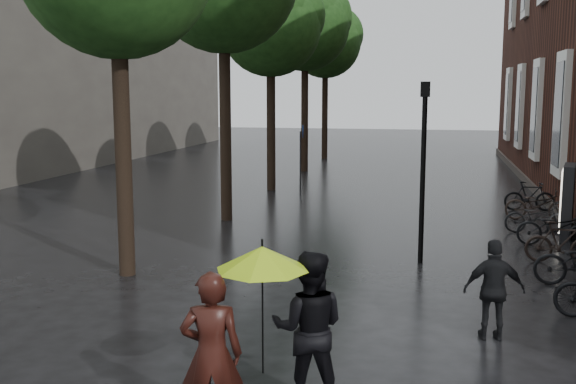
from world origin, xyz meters
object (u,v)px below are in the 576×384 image
(person_black, at_px, (309,328))
(pedestrian_walking, at_px, (494,290))
(lamp_post, at_px, (423,155))
(parked_bicycles, at_px, (561,236))
(ad_lightbox, at_px, (567,202))
(person_burgundy, at_px, (212,355))

(person_black, bearing_deg, pedestrian_walking, -137.43)
(person_black, xyz_separation_m, lamp_post, (1.14, 6.97, 1.42))
(pedestrian_walking, relative_size, parked_bicycles, 0.12)
(ad_lightbox, distance_m, lamp_post, 4.96)
(person_burgundy, xyz_separation_m, lamp_post, (2.01, 7.95, 1.43))
(parked_bicycles, bearing_deg, person_burgundy, -118.79)
(parked_bicycles, xyz_separation_m, lamp_post, (-3.04, -1.24, 1.88))
(person_black, relative_size, lamp_post, 0.48)
(person_burgundy, xyz_separation_m, ad_lightbox, (5.50, 11.18, 0.02))
(person_burgundy, xyz_separation_m, pedestrian_walking, (3.17, 3.61, -0.15))
(person_burgundy, bearing_deg, person_black, -145.94)
(person_burgundy, relative_size, pedestrian_walking, 1.20)
(person_burgundy, bearing_deg, parked_bicycles, -133.30)
(pedestrian_walking, bearing_deg, ad_lightbox, -114.45)
(person_black, height_order, parked_bicycles, person_black)
(person_burgundy, distance_m, parked_bicycles, 10.50)
(parked_bicycles, xyz_separation_m, ad_lightbox, (0.45, 1.99, 0.47))
(lamp_post, bearing_deg, parked_bicycles, 22.11)
(person_burgundy, xyz_separation_m, person_black, (0.87, 0.98, 0.01))
(pedestrian_walking, bearing_deg, person_black, 41.54)
(person_burgundy, height_order, pedestrian_walking, person_burgundy)
(pedestrian_walking, height_order, parked_bicycles, pedestrian_walking)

